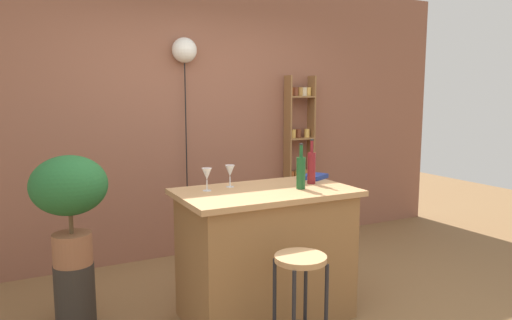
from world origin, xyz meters
name	(u,v)px	position (x,y,z in m)	size (l,w,h in m)	color
back_wall	(189,118)	(0.00, 1.95, 1.40)	(6.40, 0.10, 2.80)	#8C5642
kitchen_counter	(265,253)	(0.00, 0.30, 0.48)	(1.27, 0.75, 0.96)	olive
bar_stool	(300,285)	(-0.12, -0.36, 0.51)	(0.31, 0.31, 0.69)	black
spice_shelf	(299,155)	(1.24, 1.80, 0.97)	(0.33, 0.15, 1.84)	olive
plant_stool	(75,294)	(-1.27, 0.81, 0.22)	(0.28, 0.28, 0.45)	#2D2823
potted_plant	(69,194)	(-1.27, 0.81, 0.95)	(0.52, 0.47, 0.78)	#935B3D
bottle_wine_red	(312,167)	(0.42, 0.34, 1.09)	(0.06, 0.06, 0.34)	maroon
bottle_soda_blue	(301,172)	(0.24, 0.21, 1.09)	(0.07, 0.07, 0.33)	#194C23
wine_glass_left	(207,175)	(-0.39, 0.45, 1.08)	(0.07, 0.07, 0.16)	silver
wine_glass_center	(230,171)	(-0.19, 0.51, 1.08)	(0.07, 0.07, 0.16)	silver
cookbook	(314,177)	(0.56, 0.51, 0.98)	(0.21, 0.15, 0.04)	navy
pendant_globe_light	(184,52)	(-0.07, 1.84, 2.04)	(0.24, 0.24, 2.18)	black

